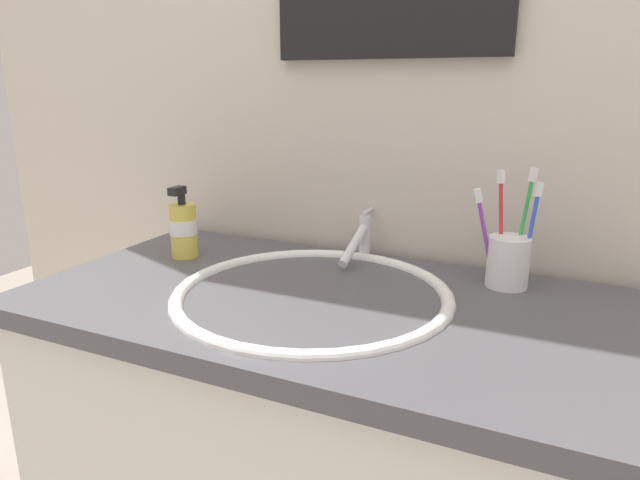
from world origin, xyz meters
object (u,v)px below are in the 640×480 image
object	(u,v)px
toothbrush_blue	(531,228)
soap_dispenser	(183,228)
toothbrush_green	(524,218)
toothbrush_purple	(484,230)
toothbrush_cup	(508,262)
toothbrush_red	(501,219)
faucet	(360,239)

from	to	relation	value
toothbrush_blue	soap_dispenser	size ratio (longest dim) A/B	1.23
toothbrush_green	toothbrush_purple	xyz separation A→B (m)	(-0.06, -0.04, -0.02)
toothbrush_cup	soap_dispenser	distance (m)	0.64
toothbrush_blue	toothbrush_purple	size ratio (longest dim) A/B	1.07
toothbrush_cup	toothbrush_green	bearing A→B (deg)	57.34
toothbrush_blue	toothbrush_purple	world-z (taller)	toothbrush_blue
toothbrush_cup	toothbrush_red	xyz separation A→B (m)	(-0.02, 0.02, 0.07)
faucet	toothbrush_green	size ratio (longest dim) A/B	0.79
faucet	soap_dispenser	distance (m)	0.37
toothbrush_purple	toothbrush_red	xyz separation A→B (m)	(0.02, 0.03, 0.02)
faucet	soap_dispenser	bearing A→B (deg)	-157.54
faucet	soap_dispenser	xyz separation A→B (m)	(-0.34, -0.14, 0.02)
toothbrush_purple	toothbrush_green	bearing A→B (deg)	34.18
toothbrush_green	toothbrush_purple	distance (m)	0.08
faucet	toothbrush_blue	world-z (taller)	toothbrush_blue
toothbrush_green	toothbrush_red	xyz separation A→B (m)	(-0.04, -0.01, -0.00)
faucet	toothbrush_purple	distance (m)	0.26
toothbrush_cup	toothbrush_blue	distance (m)	0.07
toothbrush_cup	toothbrush_blue	world-z (taller)	toothbrush_blue
toothbrush_cup	toothbrush_purple	xyz separation A→B (m)	(-0.04, -0.01, 0.06)
toothbrush_blue	toothbrush_green	world-z (taller)	toothbrush_green
toothbrush_blue	toothbrush_purple	distance (m)	0.08
toothbrush_cup	toothbrush_green	size ratio (longest dim) A/B	0.44
toothbrush_green	toothbrush_red	bearing A→B (deg)	-168.85
toothbrush_red	toothbrush_purple	bearing A→B (deg)	-124.06
soap_dispenser	toothbrush_red	bearing A→B (deg)	11.09
toothbrush_purple	toothbrush_cup	bearing A→B (deg)	18.30
faucet	toothbrush_green	xyz separation A→B (m)	(0.31, -0.01, 0.08)
faucet	toothbrush_cup	xyz separation A→B (m)	(0.30, -0.04, 0.00)
toothbrush_blue	faucet	bearing A→B (deg)	174.77
toothbrush_blue	toothbrush_green	xyz separation A→B (m)	(-0.02, 0.02, 0.01)
faucet	toothbrush_blue	size ratio (longest dim) A/B	0.88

